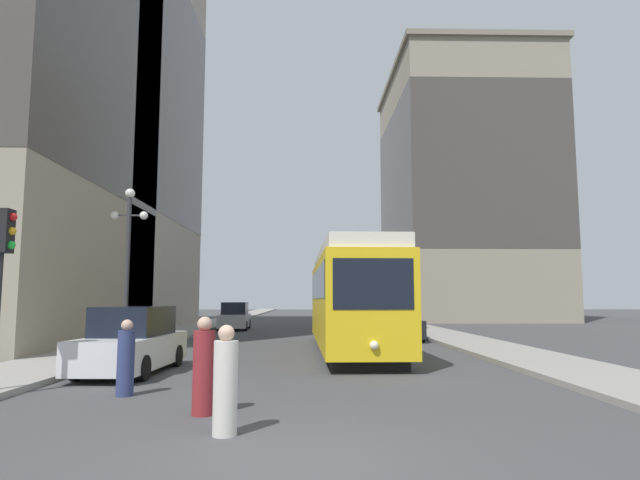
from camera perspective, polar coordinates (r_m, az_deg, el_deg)
ground_plane at (r=7.41m, az=-2.49°, el=-22.15°), size 200.00×200.00×0.00m
sidewalk_left at (r=47.78m, az=-10.66°, el=-8.50°), size 2.99×120.00×0.15m
sidewalk_right at (r=47.74m, az=7.69°, el=-8.55°), size 2.99×120.00×0.15m
streetcar at (r=21.22m, az=3.21°, el=-6.06°), size 2.86×13.26×3.89m
transit_bus at (r=40.19m, az=6.42°, el=-6.34°), size 2.65×12.47×3.45m
parked_car_left_near at (r=16.12m, az=-19.19°, el=-10.13°), size 2.05×4.79×1.82m
parked_car_left_mid at (r=36.87m, az=-8.99°, el=-8.03°), size 2.01×4.72×1.82m
parked_car_right_far at (r=27.45m, az=8.43°, el=-8.67°), size 1.96×4.42×1.82m
pedestrian_crossing_near at (r=8.53m, az=-9.96°, el=-14.71°), size 0.37×0.37×1.64m
pedestrian_crossing_far at (r=10.03m, az=-12.19°, el=-13.16°), size 0.38×0.38×1.72m
pedestrian_on_sidewalk at (r=12.40m, az=-19.84°, el=-11.85°), size 0.36×0.36×1.59m
traffic_light_near_left at (r=13.41m, az=-30.56°, el=-0.87°), size 0.47×0.36×3.81m
lamp_post_left_near at (r=21.54m, az=-19.62°, el=-0.41°), size 1.41×0.36×6.06m
building_left_corner at (r=42.83m, az=-25.45°, el=12.61°), size 16.52×18.75×29.96m
building_right_corner at (r=57.98m, az=14.80°, el=5.04°), size 14.84×19.91×25.61m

